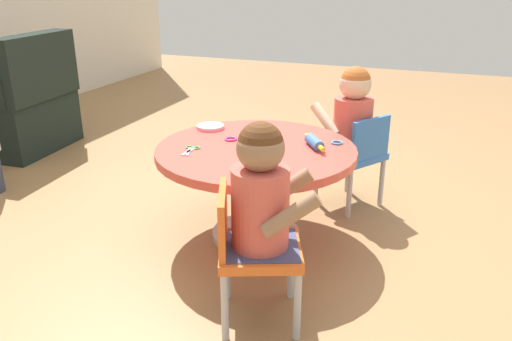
{
  "coord_description": "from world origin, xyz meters",
  "views": [
    {
      "loc": [
        -2.19,
        -0.85,
        1.27
      ],
      "look_at": [
        0.0,
        0.0,
        0.36
      ],
      "focal_mm": 36.52,
      "sensor_mm": 36.0,
      "label": 1
    }
  ],
  "objects_px": {
    "craft_table": "(256,167)",
    "armchair_dark": "(16,108)",
    "seated_child_left": "(262,192)",
    "seated_child_right": "(353,114)",
    "rolling_pin": "(314,142)",
    "child_chair_left": "(251,248)",
    "craft_scissors": "(191,149)",
    "child_chair_right": "(355,155)"
  },
  "relations": [
    {
      "from": "craft_table",
      "to": "craft_scissors",
      "type": "height_order",
      "value": "craft_scissors"
    },
    {
      "from": "seated_child_right",
      "to": "craft_scissors",
      "type": "xyz_separation_m",
      "value": [
        -0.71,
        0.61,
        -0.05
      ]
    },
    {
      "from": "child_chair_left",
      "to": "armchair_dark",
      "type": "height_order",
      "value": "armchair_dark"
    },
    {
      "from": "seated_child_left",
      "to": "child_chair_left",
      "type": "bearing_deg",
      "value": 112.64
    },
    {
      "from": "seated_child_right",
      "to": "seated_child_left",
      "type": "bearing_deg",
      "value": 175.77
    },
    {
      "from": "child_chair_left",
      "to": "craft_scissors",
      "type": "height_order",
      "value": "child_chair_left"
    },
    {
      "from": "rolling_pin",
      "to": "child_chair_right",
      "type": "bearing_deg",
      "value": -15.38
    },
    {
      "from": "seated_child_right",
      "to": "craft_scissors",
      "type": "relative_size",
      "value": 3.67
    },
    {
      "from": "child_chair_right",
      "to": "craft_scissors",
      "type": "xyz_separation_m",
      "value": [
        -0.69,
        0.65,
        0.17
      ]
    },
    {
      "from": "craft_table",
      "to": "seated_child_right",
      "type": "height_order",
      "value": "seated_child_right"
    },
    {
      "from": "rolling_pin",
      "to": "craft_scissors",
      "type": "bearing_deg",
      "value": 115.33
    },
    {
      "from": "rolling_pin",
      "to": "seated_child_left",
      "type": "bearing_deg",
      "value": -179.96
    },
    {
      "from": "seated_child_left",
      "to": "rolling_pin",
      "type": "height_order",
      "value": "seated_child_left"
    },
    {
      "from": "seated_child_left",
      "to": "armchair_dark",
      "type": "bearing_deg",
      "value": 62.53
    },
    {
      "from": "armchair_dark",
      "to": "rolling_pin",
      "type": "xyz_separation_m",
      "value": [
        -0.54,
        -2.4,
        0.19
      ]
    },
    {
      "from": "child_chair_right",
      "to": "armchair_dark",
      "type": "relative_size",
      "value": 0.63
    },
    {
      "from": "seated_child_left",
      "to": "child_chair_right",
      "type": "distance_m",
      "value": 1.17
    },
    {
      "from": "child_chair_left",
      "to": "armchair_dark",
      "type": "relative_size",
      "value": 0.63
    },
    {
      "from": "seated_child_right",
      "to": "rolling_pin",
      "type": "xyz_separation_m",
      "value": [
        -0.46,
        0.09,
        -0.03
      ]
    },
    {
      "from": "seated_child_right",
      "to": "armchair_dark",
      "type": "distance_m",
      "value": 2.5
    },
    {
      "from": "child_chair_right",
      "to": "seated_child_left",
      "type": "bearing_deg",
      "value": 174.02
    },
    {
      "from": "armchair_dark",
      "to": "seated_child_left",
      "type": "bearing_deg",
      "value": -117.47
    },
    {
      "from": "child_chair_right",
      "to": "rolling_pin",
      "type": "distance_m",
      "value": 0.49
    },
    {
      "from": "child_chair_left",
      "to": "craft_scissors",
      "type": "relative_size",
      "value": 3.86
    },
    {
      "from": "seated_child_left",
      "to": "rolling_pin",
      "type": "xyz_separation_m",
      "value": [
        0.71,
        0.0,
        -0.03
      ]
    },
    {
      "from": "child_chair_left",
      "to": "craft_scissors",
      "type": "xyz_separation_m",
      "value": [
        0.47,
        0.49,
        0.17
      ]
    },
    {
      "from": "child_chair_left",
      "to": "rolling_pin",
      "type": "relative_size",
      "value": 2.69
    },
    {
      "from": "rolling_pin",
      "to": "craft_scissors",
      "type": "distance_m",
      "value": 0.58
    },
    {
      "from": "craft_scissors",
      "to": "seated_child_right",
      "type": "bearing_deg",
      "value": -40.88
    },
    {
      "from": "craft_scissors",
      "to": "rolling_pin",
      "type": "bearing_deg",
      "value": -64.67
    },
    {
      "from": "craft_table",
      "to": "child_chair_right",
      "type": "distance_m",
      "value": 0.66
    },
    {
      "from": "child_chair_left",
      "to": "seated_child_left",
      "type": "relative_size",
      "value": 1.05
    },
    {
      "from": "craft_table",
      "to": "seated_child_right",
      "type": "relative_size",
      "value": 1.88
    },
    {
      "from": "child_chair_left",
      "to": "rolling_pin",
      "type": "xyz_separation_m",
      "value": [
        0.72,
        -0.04,
        0.19
      ]
    },
    {
      "from": "child_chair_right",
      "to": "seated_child_right",
      "type": "bearing_deg",
      "value": 58.0
    },
    {
      "from": "seated_child_left",
      "to": "seated_child_right",
      "type": "bearing_deg",
      "value": -4.23
    },
    {
      "from": "child_chair_right",
      "to": "armchair_dark",
      "type": "bearing_deg",
      "value": 87.64
    },
    {
      "from": "craft_table",
      "to": "armchair_dark",
      "type": "xyz_separation_m",
      "value": [
        0.64,
        2.15,
        -0.06
      ]
    },
    {
      "from": "seated_child_right",
      "to": "child_chair_right",
      "type": "bearing_deg",
      "value": -122.0
    },
    {
      "from": "craft_scissors",
      "to": "armchair_dark",
      "type": "bearing_deg",
      "value": 67.12
    },
    {
      "from": "craft_table",
      "to": "child_chair_right",
      "type": "relative_size",
      "value": 1.79
    },
    {
      "from": "child_chair_left",
      "to": "armchair_dark",
      "type": "bearing_deg",
      "value": 61.88
    }
  ]
}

